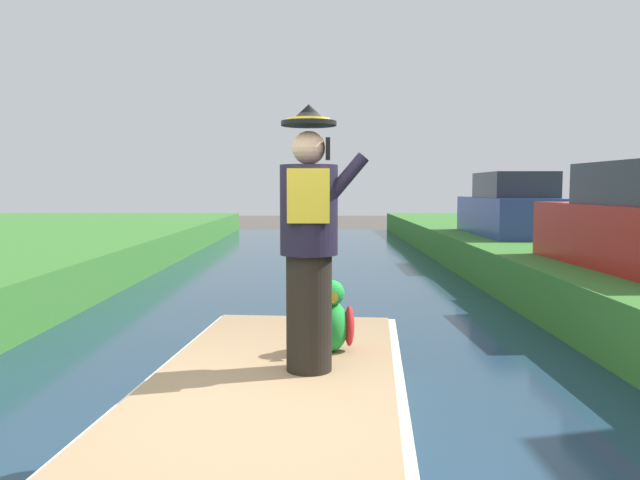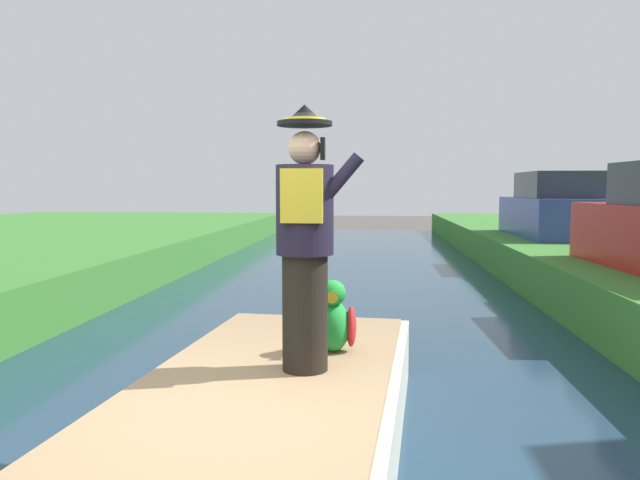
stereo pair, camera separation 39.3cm
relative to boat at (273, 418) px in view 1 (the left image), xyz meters
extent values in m
cube|color=silver|center=(0.00, 0.00, -0.02)|extent=(2.16, 4.34, 0.56)
cube|color=#997A56|center=(0.00, 0.00, 0.28)|extent=(1.99, 3.99, 0.05)
cylinder|color=black|center=(0.24, 0.10, 0.72)|extent=(0.32, 0.32, 0.82)
cylinder|color=black|center=(0.24, 0.10, 1.44)|extent=(0.40, 0.40, 0.62)
cube|color=gold|center=(0.24, -0.09, 1.54)|extent=(0.28, 0.06, 0.36)
sphere|color=#DBA884|center=(0.24, 0.10, 1.86)|extent=(0.23, 0.23, 0.23)
cylinder|color=black|center=(0.24, 0.10, 2.03)|extent=(0.38, 0.38, 0.03)
cone|color=black|center=(0.24, 0.10, 2.10)|extent=(0.26, 0.26, 0.12)
cylinder|color=gold|center=(0.24, 0.10, 2.05)|extent=(0.29, 0.29, 0.02)
cylinder|color=black|center=(0.46, 0.06, 1.62)|extent=(0.38, 0.09, 0.43)
cube|color=black|center=(0.37, 0.04, 1.85)|extent=(0.03, 0.08, 0.15)
ellipsoid|color=green|center=(0.41, 0.61, 0.51)|extent=(0.26, 0.32, 0.40)
sphere|color=green|center=(0.41, 0.57, 0.78)|extent=(0.20, 0.20, 0.20)
cone|color=yellow|center=(0.41, 0.47, 0.77)|extent=(0.09, 0.09, 0.09)
ellipsoid|color=red|center=(0.27, 0.61, 0.51)|extent=(0.08, 0.20, 0.32)
ellipsoid|color=red|center=(0.55, 0.61, 0.51)|extent=(0.08, 0.20, 0.32)
cube|color=#2D4293|center=(4.94, 10.75, 0.90)|extent=(1.71, 4.01, 0.90)
cube|color=#2D333D|center=(4.94, 10.55, 1.65)|extent=(1.45, 2.21, 0.60)
camera|label=1|loc=(0.32, -4.15, 1.59)|focal=34.58mm
camera|label=2|loc=(0.71, -4.13, 1.59)|focal=34.58mm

